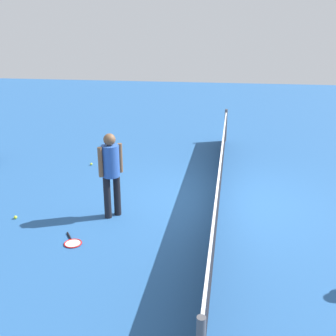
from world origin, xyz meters
name	(u,v)px	position (x,y,z in m)	size (l,w,h in m)	color
ground_plane	(219,202)	(0.00, 0.00, 0.00)	(40.00, 40.00, 0.00)	#265693
court_net	(220,180)	(0.00, 0.00, 0.50)	(10.09, 0.09, 1.07)	#4C4C51
player_near_side	(111,168)	(1.01, -2.07, 1.01)	(0.48, 0.48, 1.70)	black
tennis_racket_near_player	(73,243)	(2.17, -2.46, 0.01)	(0.58, 0.48, 0.03)	red
tennis_ball_by_net	(91,164)	(-1.92, -3.56, 0.03)	(0.07, 0.07, 0.07)	#C6E033
tennis_ball_midcourt	(15,217)	(1.45, -3.94, 0.03)	(0.07, 0.07, 0.07)	#C6E033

